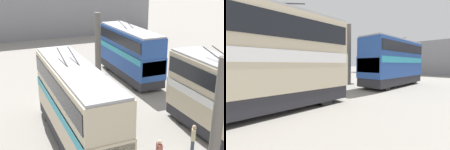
# 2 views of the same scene
# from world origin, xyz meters

# --- Properties ---
(depot_back_wall) EXTENTS (0.50, 36.00, 7.33)m
(depot_back_wall) POSITION_xyz_m (37.04, 0.00, 3.66)
(depot_back_wall) COLOR gray
(depot_back_wall) RESTS_ON ground_plane
(support_column_far) EXTENTS (0.88, 0.88, 6.87)m
(support_column_far) POSITION_xyz_m (13.70, 0.00, 3.31)
(support_column_far) COLOR #605B56
(support_column_far) RESTS_ON ground_plane
(bus_left_near) EXTENTS (9.60, 2.54, 5.61)m
(bus_left_near) POSITION_xyz_m (2.87, -4.21, 2.83)
(bus_left_near) COLOR black
(bus_left_near) RESTS_ON ground_plane
(bus_left_far) EXTENTS (9.31, 2.54, 5.47)m
(bus_left_far) POSITION_xyz_m (16.13, -4.21, 2.77)
(bus_left_far) COLOR black
(bus_left_far) RESTS_ON ground_plane
(bus_right_near) EXTENTS (10.72, 2.54, 5.55)m
(bus_right_near) POSITION_xyz_m (6.32, 4.21, 2.79)
(bus_right_near) COLOR black
(bus_right_near) RESTS_ON ground_plane
(person_by_left_row) EXTENTS (0.47, 0.46, 1.76)m
(person_by_left_row) POSITION_xyz_m (2.76, -1.69, 0.93)
(person_by_left_row) COLOR #384251
(person_by_left_row) RESTS_ON ground_plane
(person_by_right_row) EXTENTS (0.35, 0.47, 1.57)m
(person_by_right_row) POSITION_xyz_m (5.99, 1.84, 0.82)
(person_by_right_row) COLOR #473D33
(person_by_right_row) RESTS_ON ground_plane
(oil_drum) EXTENTS (0.55, 0.55, 0.94)m
(oil_drum) POSITION_xyz_m (15.29, -1.21, 0.47)
(oil_drum) COLOR #424C56
(oil_drum) RESTS_ON ground_plane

